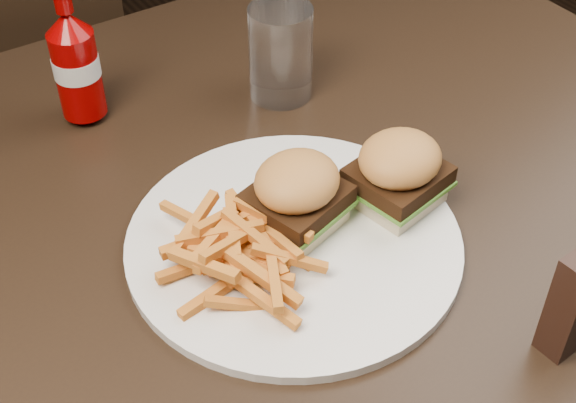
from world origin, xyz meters
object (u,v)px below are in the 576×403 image
chair_far (19,144)px  tumbler (281,54)px  plate (294,242)px  ketchup_bottle (78,74)px  dining_table (225,205)px

chair_far → tumbler: 0.68m
plate → ketchup_bottle: bearing=105.3°
ketchup_bottle → tumbler: (0.22, -0.08, -0.01)m
dining_table → chair_far: dining_table is taller
dining_table → chair_far: (-0.07, 0.64, -0.30)m
chair_far → dining_table: bearing=103.6°
plate → tumbler: size_ratio=2.76×
plate → ketchup_bottle: (-0.09, 0.31, 0.06)m
dining_table → ketchup_bottle: 0.23m
plate → ketchup_bottle: ketchup_bottle is taller
dining_table → chair_far: bearing=96.5°
ketchup_bottle → plate: bearing=-74.7°
plate → chair_far: bearing=96.9°
chair_far → ketchup_bottle: (0.00, -0.43, 0.38)m
dining_table → plate: 0.11m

